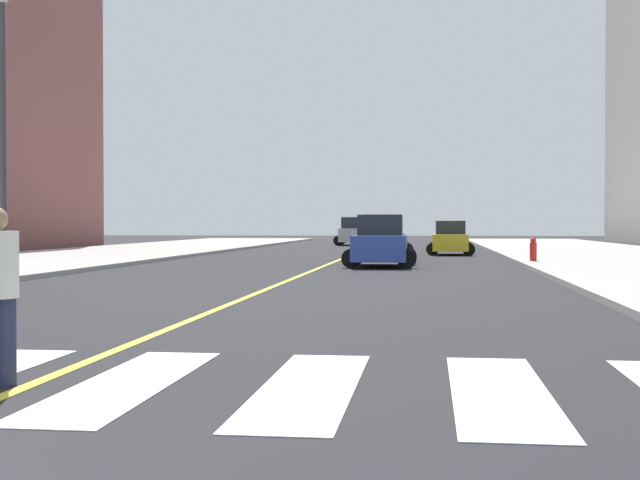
% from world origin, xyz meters
% --- Properties ---
extents(crosswalk_paint, '(13.50, 4.00, 0.01)m').
position_xyz_m(crosswalk_paint, '(0.00, 4.00, 0.01)').
color(crosswalk_paint, silver).
rests_on(crosswalk_paint, ground).
extents(lane_divider_paint, '(0.16, 80.00, 0.01)m').
position_xyz_m(lane_divider_paint, '(0.00, 40.00, 0.01)').
color(lane_divider_paint, yellow).
rests_on(lane_divider_paint, ground).
extents(car_yellow_nearest, '(2.45, 3.87, 1.71)m').
position_xyz_m(car_yellow_nearest, '(4.92, 40.50, 0.80)').
color(car_yellow_nearest, gold).
rests_on(car_yellow_nearest, ground).
extents(car_silver_second, '(2.92, 4.59, 2.03)m').
position_xyz_m(car_silver_second, '(-1.53, 59.33, 0.95)').
color(car_silver_second, '#B7B7BC').
rests_on(car_silver_second, ground).
extents(car_blue_third, '(2.67, 4.25, 1.89)m').
position_xyz_m(car_blue_third, '(2.08, 27.93, 0.88)').
color(car_blue_third, '#2D479E').
rests_on(car_blue_third, ground).
extents(car_white_fourth, '(2.82, 4.45, 1.97)m').
position_xyz_m(car_white_fourth, '(1.80, 35.16, 0.92)').
color(car_white_fourth, silver).
rests_on(car_white_fourth, ground).
extents(fire_hydrant, '(0.26, 0.26, 0.89)m').
position_xyz_m(fire_hydrant, '(7.78, 29.93, 0.58)').
color(fire_hydrant, red).
rests_on(fire_hydrant, sidewalk_kerb_east).
extents(street_lamp, '(0.44, 0.44, 8.31)m').
position_xyz_m(street_lamp, '(-8.61, 20.29, 4.99)').
color(street_lamp, '#38383D').
rests_on(street_lamp, sidewalk_kerb_west).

